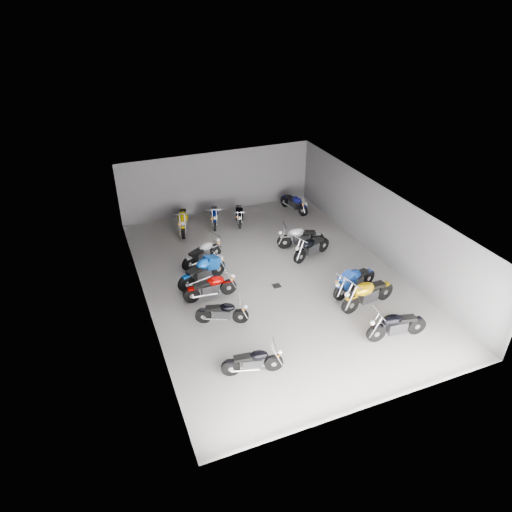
% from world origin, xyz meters
% --- Properties ---
extents(ground, '(14.00, 14.00, 0.00)m').
position_xyz_m(ground, '(0.00, 0.00, 0.00)').
color(ground, gray).
rests_on(ground, ground).
extents(wall_back, '(10.00, 0.10, 3.20)m').
position_xyz_m(wall_back, '(0.00, 7.00, 1.60)').
color(wall_back, slate).
rests_on(wall_back, ground).
extents(wall_left, '(0.10, 14.00, 3.20)m').
position_xyz_m(wall_left, '(-5.00, 0.00, 1.60)').
color(wall_left, slate).
rests_on(wall_left, ground).
extents(wall_right, '(0.10, 14.00, 3.20)m').
position_xyz_m(wall_right, '(5.00, 0.00, 1.60)').
color(wall_right, slate).
rests_on(wall_right, ground).
extents(ceiling, '(10.00, 14.00, 0.04)m').
position_xyz_m(ceiling, '(0.00, 0.00, 3.22)').
color(ceiling, black).
rests_on(ceiling, wall_back).
extents(drain_grate, '(0.32, 0.32, 0.01)m').
position_xyz_m(drain_grate, '(0.00, -0.50, 0.01)').
color(drain_grate, black).
rests_on(drain_grate, ground).
extents(motorcycle_left_a, '(1.90, 0.58, 0.85)m').
position_xyz_m(motorcycle_left_a, '(-2.57, -4.51, 0.46)').
color(motorcycle_left_a, black).
rests_on(motorcycle_left_a, ground).
extents(motorcycle_left_c, '(1.80, 0.84, 0.83)m').
position_xyz_m(motorcycle_left_c, '(-2.69, -1.87, 0.45)').
color(motorcycle_left_c, black).
rests_on(motorcycle_left_c, ground).
extents(motorcycle_left_d, '(2.09, 0.40, 0.92)m').
position_xyz_m(motorcycle_left_d, '(-2.65, -0.30, 0.50)').
color(motorcycle_left_d, black).
rests_on(motorcycle_left_d, ground).
extents(motorcycle_left_e, '(2.17, 0.98, 1.00)m').
position_xyz_m(motorcycle_left_e, '(-2.64, 0.80, 0.55)').
color(motorcycle_left_e, black).
rests_on(motorcycle_left_e, ground).
extents(motorcycle_left_f, '(1.97, 0.99, 0.92)m').
position_xyz_m(motorcycle_left_f, '(-2.24, 2.21, 0.50)').
color(motorcycle_left_f, black).
rests_on(motorcycle_left_f, ground).
extents(motorcycle_right_a, '(2.18, 0.49, 0.96)m').
position_xyz_m(motorcycle_right_a, '(2.48, -4.77, 0.52)').
color(motorcycle_right_a, black).
rests_on(motorcycle_right_a, ground).
extents(motorcycle_right_b, '(2.37, 0.59, 1.05)m').
position_xyz_m(motorcycle_right_b, '(2.57, -2.93, 0.57)').
color(motorcycle_right_b, black).
rests_on(motorcycle_right_b, ground).
extents(motorcycle_right_c, '(2.18, 0.79, 0.98)m').
position_xyz_m(motorcycle_right_c, '(2.60, -1.98, 0.54)').
color(motorcycle_right_c, black).
rests_on(motorcycle_right_c, ground).
extents(motorcycle_right_e, '(2.05, 0.86, 0.94)m').
position_xyz_m(motorcycle_right_e, '(2.29, 0.97, 0.51)').
color(motorcycle_right_e, black).
rests_on(motorcycle_right_e, ground).
extents(motorcycle_right_f, '(2.15, 0.66, 0.96)m').
position_xyz_m(motorcycle_right_f, '(2.24, 1.94, 0.52)').
color(motorcycle_right_f, black).
rests_on(motorcycle_right_f, ground).
extents(motorcycle_back_b, '(0.75, 2.31, 1.03)m').
position_xyz_m(motorcycle_back_b, '(-2.27, 5.47, 0.56)').
color(motorcycle_back_b, black).
rests_on(motorcycle_back_b, ground).
extents(motorcycle_back_c, '(0.70, 2.02, 0.91)m').
position_xyz_m(motorcycle_back_c, '(-0.69, 5.56, 0.49)').
color(motorcycle_back_c, black).
rests_on(motorcycle_back_c, ground).
extents(motorcycle_back_d, '(0.69, 1.87, 0.84)m').
position_xyz_m(motorcycle_back_d, '(0.52, 5.31, 0.46)').
color(motorcycle_back_d, black).
rests_on(motorcycle_back_d, ground).
extents(motorcycle_back_f, '(0.67, 2.00, 0.90)m').
position_xyz_m(motorcycle_back_f, '(3.64, 5.46, 0.49)').
color(motorcycle_back_f, black).
rests_on(motorcycle_back_f, ground).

